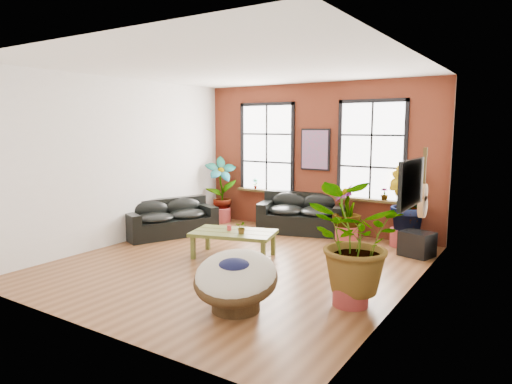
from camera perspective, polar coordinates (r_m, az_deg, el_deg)
room at (r=8.25m, az=-1.70°, el=3.03°), size 6.04×6.54×3.54m
sofa_back at (r=10.90m, az=5.87°, el=-2.81°), size 2.20×1.49×0.92m
sofa_left at (r=10.71m, az=-10.75°, el=-3.36°), size 1.62×2.24×0.82m
coffee_table at (r=8.77m, az=-2.81°, el=-5.31°), size 1.74×1.28×0.60m
papasan_chair at (r=6.29m, az=-2.56°, el=-10.77°), size 1.49×1.49×0.86m
poster at (r=10.87m, az=7.41°, el=5.29°), size 0.74×0.06×0.98m
tv_wall_unit at (r=7.49m, az=19.22°, el=0.48°), size 0.13×1.86×1.20m
media_box at (r=9.39m, az=19.47°, el=-6.14°), size 0.69×0.62×0.48m
pot_back_left at (r=12.04m, az=-4.36°, el=-2.87°), size 0.55×0.55×0.37m
pot_back_right at (r=10.07m, az=17.83°, el=-5.41°), size 0.66×0.66×0.37m
pot_right_wall at (r=6.67m, az=11.74°, el=-12.17°), size 0.60×0.60×0.37m
pot_mid at (r=10.10m, az=11.24°, el=-5.19°), size 0.65×0.65×0.36m
floor_plant_back_left at (r=11.95m, az=-4.39°, el=0.68°), size 0.98×0.97×1.56m
floor_plant_back_right at (r=9.95m, az=18.18°, el=-1.15°), size 1.12×1.09×1.59m
floor_plant_right_wall at (r=6.50m, az=11.72°, el=-5.98°), size 1.51×1.36×1.51m
floor_plant_mid at (r=10.03m, az=11.27°, el=-2.22°), size 0.87×0.87×1.12m
table_plant at (r=8.54m, az=-1.78°, el=-4.43°), size 0.23×0.20×0.24m
sill_plant_left at (r=11.71m, az=-0.10°, el=1.06°), size 0.17×0.17×0.27m
sill_plant_right at (r=10.30m, az=15.76°, el=-0.23°), size 0.19×0.19×0.27m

